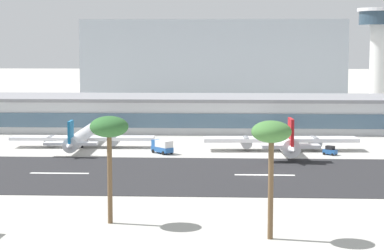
{
  "coord_description": "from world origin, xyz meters",
  "views": [
    {
      "loc": [
        -6.79,
        -140.17,
        25.52
      ],
      "look_at": [
        -15.82,
        45.55,
        5.14
      ],
      "focal_mm": 66.75,
      "sensor_mm": 36.0,
      "label": 1
    }
  ],
  "objects_px": {
    "palm_tree_0": "(271,136)",
    "distant_hotel_block": "(214,62)",
    "control_tower": "(381,47)",
    "service_baggage_tug_2": "(330,151)",
    "terminal_building": "(196,113)",
    "airliner_blue_tail_gate_1": "(82,137)",
    "airliner_red_tail_gate_2": "(281,138)",
    "service_box_truck_0": "(162,146)",
    "palm_tree_2": "(109,130)"
  },
  "relations": [
    {
      "from": "palm_tree_0",
      "to": "distant_hotel_block",
      "type": "bearing_deg",
      "value": 92.99
    },
    {
      "from": "control_tower",
      "to": "service_baggage_tug_2",
      "type": "bearing_deg",
      "value": -108.38
    },
    {
      "from": "terminal_building",
      "to": "control_tower",
      "type": "height_order",
      "value": "control_tower"
    },
    {
      "from": "control_tower",
      "to": "service_baggage_tug_2",
      "type": "xyz_separation_m",
      "value": [
        -31.11,
        -93.63,
        -24.47
      ]
    },
    {
      "from": "airliner_blue_tail_gate_1",
      "to": "airliner_red_tail_gate_2",
      "type": "xyz_separation_m",
      "value": [
        50.08,
        -3.22,
        0.44
      ]
    },
    {
      "from": "service_box_truck_0",
      "to": "palm_tree_0",
      "type": "relative_size",
      "value": 0.38
    },
    {
      "from": "terminal_building",
      "to": "palm_tree_0",
      "type": "xyz_separation_m",
      "value": [
        15.41,
        -126.74,
        8.64
      ]
    },
    {
      "from": "distant_hotel_block",
      "to": "service_baggage_tug_2",
      "type": "xyz_separation_m",
      "value": [
        30.54,
        -151.63,
        -17.57
      ]
    },
    {
      "from": "control_tower",
      "to": "palm_tree_2",
      "type": "height_order",
      "value": "control_tower"
    },
    {
      "from": "airliner_blue_tail_gate_1",
      "to": "terminal_building",
      "type": "bearing_deg",
      "value": -34.3
    },
    {
      "from": "airliner_blue_tail_gate_1",
      "to": "service_box_truck_0",
      "type": "relative_size",
      "value": 6.63
    },
    {
      "from": "distant_hotel_block",
      "to": "service_baggage_tug_2",
      "type": "height_order",
      "value": "distant_hotel_block"
    },
    {
      "from": "airliner_red_tail_gate_2",
      "to": "service_baggage_tug_2",
      "type": "distance_m",
      "value": 12.88
    },
    {
      "from": "palm_tree_2",
      "to": "airliner_red_tail_gate_2",
      "type": "bearing_deg",
      "value": 67.75
    },
    {
      "from": "palm_tree_0",
      "to": "palm_tree_2",
      "type": "bearing_deg",
      "value": 161.88
    },
    {
      "from": "terminal_building",
      "to": "palm_tree_2",
      "type": "bearing_deg",
      "value": -93.51
    },
    {
      "from": "distant_hotel_block",
      "to": "palm_tree_2",
      "type": "height_order",
      "value": "distant_hotel_block"
    },
    {
      "from": "airliner_blue_tail_gate_1",
      "to": "palm_tree_2",
      "type": "distance_m",
      "value": 80.43
    },
    {
      "from": "airliner_blue_tail_gate_1",
      "to": "service_box_truck_0",
      "type": "xyz_separation_m",
      "value": [
        21.23,
        -8.88,
        -0.9
      ]
    },
    {
      "from": "terminal_building",
      "to": "distant_hotel_block",
      "type": "distance_m",
      "value": 101.21
    },
    {
      "from": "distant_hotel_block",
      "to": "palm_tree_0",
      "type": "height_order",
      "value": "distant_hotel_block"
    },
    {
      "from": "terminal_building",
      "to": "palm_tree_2",
      "type": "height_order",
      "value": "palm_tree_2"
    },
    {
      "from": "airliner_blue_tail_gate_1",
      "to": "airliner_red_tail_gate_2",
      "type": "distance_m",
      "value": 50.18
    },
    {
      "from": "service_baggage_tug_2",
      "to": "palm_tree_0",
      "type": "bearing_deg",
      "value": 114.61
    },
    {
      "from": "distant_hotel_block",
      "to": "airliner_red_tail_gate_2",
      "type": "relative_size",
      "value": 2.43
    },
    {
      "from": "airliner_blue_tail_gate_1",
      "to": "airliner_red_tail_gate_2",
      "type": "relative_size",
      "value": 0.86
    },
    {
      "from": "airliner_blue_tail_gate_1",
      "to": "service_box_truck_0",
      "type": "distance_m",
      "value": 23.03
    },
    {
      "from": "control_tower",
      "to": "service_box_truck_0",
      "type": "relative_size",
      "value": 6.45
    },
    {
      "from": "distant_hotel_block",
      "to": "palm_tree_2",
      "type": "xyz_separation_m",
      "value": [
        -10.9,
        -219.55,
        -4.97
      ]
    },
    {
      "from": "service_baggage_tug_2",
      "to": "palm_tree_2",
      "type": "xyz_separation_m",
      "value": [
        -41.44,
        -67.92,
        12.61
      ]
    },
    {
      "from": "palm_tree_0",
      "to": "airliner_blue_tail_gate_1",
      "type": "bearing_deg",
      "value": 116.7
    },
    {
      "from": "control_tower",
      "to": "palm_tree_2",
      "type": "bearing_deg",
      "value": -114.18
    },
    {
      "from": "palm_tree_2",
      "to": "control_tower",
      "type": "bearing_deg",
      "value": 65.82
    },
    {
      "from": "control_tower",
      "to": "service_baggage_tug_2",
      "type": "height_order",
      "value": "control_tower"
    },
    {
      "from": "control_tower",
      "to": "distant_hotel_block",
      "type": "bearing_deg",
      "value": 136.74
    },
    {
      "from": "airliner_blue_tail_gate_1",
      "to": "palm_tree_2",
      "type": "bearing_deg",
      "value": -167.09
    },
    {
      "from": "palm_tree_0",
      "to": "airliner_red_tail_gate_2",
      "type": "bearing_deg",
      "value": 84.72
    },
    {
      "from": "airliner_blue_tail_gate_1",
      "to": "palm_tree_0",
      "type": "bearing_deg",
      "value": -154.79
    },
    {
      "from": "terminal_building",
      "to": "airliner_red_tail_gate_2",
      "type": "distance_m",
      "value": 50.86
    },
    {
      "from": "airliner_blue_tail_gate_1",
      "to": "service_box_truck_0",
      "type": "height_order",
      "value": "airliner_blue_tail_gate_1"
    },
    {
      "from": "terminal_building",
      "to": "service_box_truck_0",
      "type": "relative_size",
      "value": 29.73
    },
    {
      "from": "control_tower",
      "to": "terminal_building",
      "type": "bearing_deg",
      "value": -147.07
    },
    {
      "from": "service_box_truck_0",
      "to": "terminal_building",
      "type": "bearing_deg",
      "value": -47.47
    },
    {
      "from": "terminal_building",
      "to": "service_baggage_tug_2",
      "type": "relative_size",
      "value": 51.89
    },
    {
      "from": "palm_tree_0",
      "to": "palm_tree_2",
      "type": "distance_m",
      "value": 23.92
    },
    {
      "from": "distant_hotel_block",
      "to": "service_baggage_tug_2",
      "type": "relative_size",
      "value": 32.66
    },
    {
      "from": "airliner_red_tail_gate_2",
      "to": "distant_hotel_block",
      "type": "bearing_deg",
      "value": 4.76
    },
    {
      "from": "terminal_building",
      "to": "service_box_truck_0",
      "type": "bearing_deg",
      "value": -96.63
    },
    {
      "from": "terminal_building",
      "to": "airliner_red_tail_gate_2",
      "type": "bearing_deg",
      "value": -63.18
    },
    {
      "from": "terminal_building",
      "to": "palm_tree_0",
      "type": "relative_size",
      "value": 11.42
    }
  ]
}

